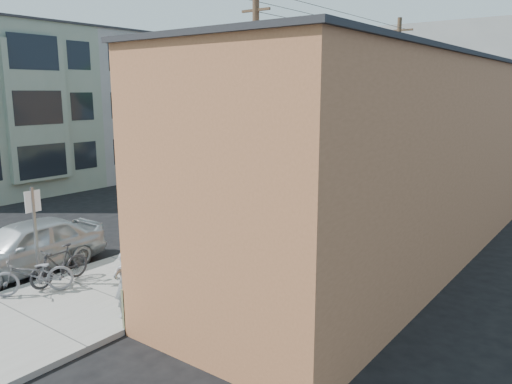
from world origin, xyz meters
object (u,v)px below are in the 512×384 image
Objects in this scene: parking_meter_near at (160,221)px; cyclist at (235,217)px; utility_pole_near at (255,94)px; patio_chair_b at (181,278)px; parking_meter_far at (293,185)px; parked_bike_b at (33,275)px; tree_leafy_mid at (359,88)px; bus at (369,138)px; car_2 at (258,191)px; tree_leafy_far at (421,85)px; tree_bare at (277,144)px; parked_bike_a at (59,265)px; car_4 at (360,163)px; car_3 at (315,173)px; patron_green at (240,239)px; sign_post at (35,227)px; car_0 at (26,247)px; patron_grey at (125,284)px; car_1 at (184,208)px; patio_chair_a at (222,264)px.

cyclist reaches higher than parking_meter_near.
patio_chair_b is (3.66, -8.11, -4.82)m from utility_pole_near.
parking_meter_far reaches higher than parked_bike_b.
cyclist is (1.41, -12.59, -4.60)m from tree_leafy_mid.
bus is (-8.31, 29.97, 1.05)m from patio_chair_b.
parking_meter_far reaches higher than car_2.
tree_leafy_far is at bearing 81.36° from car_2.
tree_bare is 8.29m from tree_leafy_mid.
tree_bare is at bearing -34.02° from car_2.
parking_meter_far is 12.97m from parked_bike_a.
tree_leafy_far is 1.87× the size of car_4.
car_2 is 0.75× the size of car_3.
tree_leafy_mid is at bearing -149.43° from patron_green.
parked_bike_a is at bearing -82.49° from car_2.
sign_post is at bearing -84.69° from car_2.
car_2 is (-1.59, 2.36, -4.75)m from utility_pole_near.
parking_meter_near is at bearing 70.07° from car_0.
parked_bike_a is (-0.03, -18.67, -4.99)m from tree_leafy_mid.
bus is at bearing -156.92° from patron_grey.
tree_leafy_far is at bearing 88.77° from utility_pole_near.
patron_grey is (-0.07, -1.78, 0.39)m from patio_chair_b.
car_2 is 0.38× the size of bus.
car_0 reaches higher than car_1.
patron_grey is 0.38× the size of car_4.
parking_meter_far is (0.00, 8.70, 0.00)m from parking_meter_near.
patron_grey is 5.20m from car_0.
sign_post is at bearing -128.77° from patio_chair_a.
tree_leafy_mid is 7.20m from car_4.
car_4 reaches higher than parking_meter_near.
tree_bare is 0.75× the size of tree_leafy_far.
parked_bike_a is at bearing 42.18° from sign_post.
patron_green is 5.83m from car_1.
parking_meter_near is 0.75× the size of patron_grey.
patron_grey is at bearing -83.72° from tree_leafy_far.
tree_leafy_mid is at bearing -63.07° from car_4.
tree_leafy_far reaches higher than car_3.
patron_green is (3.34, -5.15, -4.49)m from utility_pole_near.
cyclist is at bearing -76.46° from bus.
patron_green is 0.38× the size of car_1.
patio_chair_a is 6.18m from car_0.
car_1 is at bearing 105.75° from parked_bike_a.
tree_leafy_far is at bearing 89.51° from car_1.
cyclist is at bearing 75.02° from parked_bike_a.
bus is (-8.46, 28.43, 1.05)m from patio_chair_a.
parking_meter_far is 13.71m from patron_grey.
patron_grey is 3.18m from parked_bike_b.
parking_meter_far is at bearing -95.50° from tree_leafy_mid.
cyclist is 0.43× the size of car_4.
car_4 is at bearing 94.56° from car_1.
patron_grey is at bearing 22.03° from patron_green.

